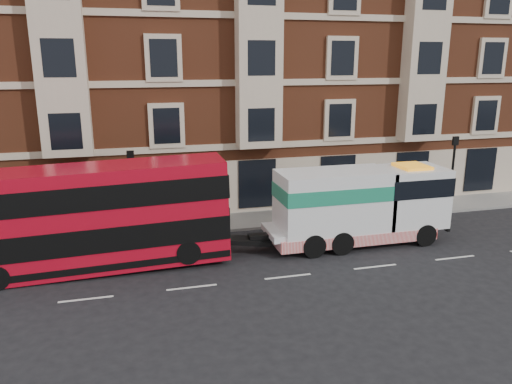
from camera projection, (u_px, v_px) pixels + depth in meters
ground at (288, 277)px, 20.73m from camera, size 120.00×120.00×0.00m
sidewalk at (246, 220)px, 27.72m from camera, size 90.00×3.00×0.15m
victorian_terrace at (225, 38)px, 32.27m from camera, size 45.00×12.00×20.40m
lamp_post_west at (132, 188)px, 24.37m from camera, size 0.35×0.15×4.35m
lamp_post_east at (453, 168)px, 28.77m from camera, size 0.35×0.15×4.35m
double_decker_bus at (94, 216)px, 20.92m from camera, size 11.10×2.55×4.49m
tow_truck at (357, 205)px, 23.97m from camera, size 8.88×2.63×3.70m
pedestrian at (86, 222)px, 24.33m from camera, size 0.78×0.74×1.80m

